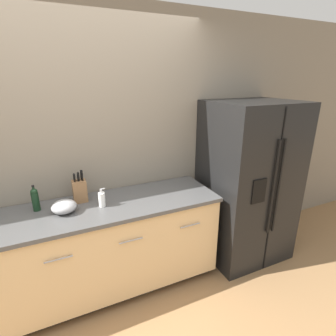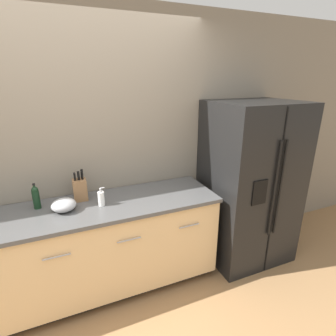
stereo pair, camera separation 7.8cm
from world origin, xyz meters
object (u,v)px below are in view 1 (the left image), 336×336
(refrigerator, at_px, (247,182))
(soap_dispenser, at_px, (102,199))
(knife_block, at_px, (80,190))
(mixing_bowl, at_px, (64,207))
(oil_bottle, at_px, (35,199))

(refrigerator, bearing_deg, soap_dispenser, 178.59)
(knife_block, relative_size, soap_dispenser, 1.74)
(mixing_bowl, bearing_deg, refrigerator, -1.93)
(soap_dispenser, bearing_deg, oil_bottle, 162.82)
(refrigerator, xyz_separation_m, soap_dispenser, (-1.57, 0.04, 0.10))
(knife_block, distance_m, soap_dispenser, 0.24)
(oil_bottle, bearing_deg, knife_block, 3.78)
(soap_dispenser, bearing_deg, mixing_bowl, 175.36)
(oil_bottle, height_order, mixing_bowl, oil_bottle)
(knife_block, bearing_deg, mixing_bowl, -133.56)
(soap_dispenser, distance_m, mixing_bowl, 0.31)
(knife_block, bearing_deg, oil_bottle, -176.22)
(knife_block, distance_m, oil_bottle, 0.36)
(knife_block, bearing_deg, refrigerator, -7.30)
(mixing_bowl, bearing_deg, soap_dispenser, -4.64)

